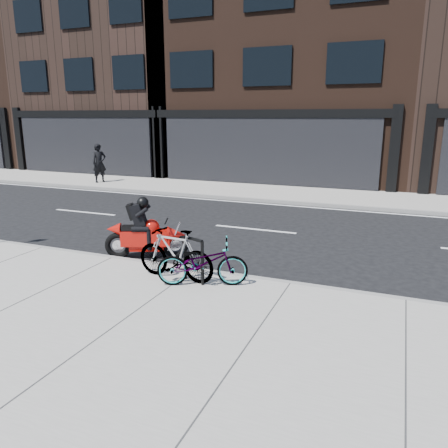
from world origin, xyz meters
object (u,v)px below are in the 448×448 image
at_px(bicycle_rear, 175,254).
at_px(pedestrian, 99,163).
at_px(bicycle_front, 202,262).
at_px(motorcycle, 150,233).
at_px(bike_rack, 193,256).

bearing_deg(bicycle_rear, pedestrian, -131.00).
height_order(bicycle_front, motorcycle, motorcycle).
relative_size(bike_rack, bicycle_rear, 0.52).
relative_size(bicycle_front, motorcycle, 0.92).
bearing_deg(motorcycle, bicycle_rear, -66.88).
height_order(bicycle_rear, pedestrian, pedestrian).
height_order(bicycle_rear, motorcycle, motorcycle).
bearing_deg(bike_rack, bicycle_rear, 180.00).
bearing_deg(pedestrian, bicycle_rear, -104.59).
bearing_deg(bicycle_rear, bike_rack, 95.55).
xyz_separation_m(bicycle_rear, pedestrian, (-9.21, 9.72, 0.39)).
height_order(bike_rack, pedestrian, pedestrian).
xyz_separation_m(bike_rack, bicycle_front, (0.22, -0.08, -0.07)).
bearing_deg(motorcycle, bicycle_front, -58.27).
relative_size(bicycle_front, bicycle_rear, 1.00).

